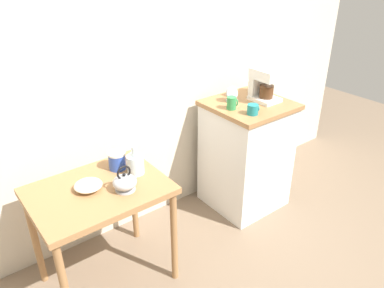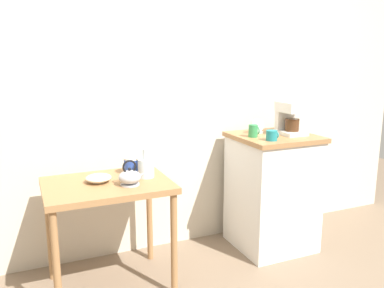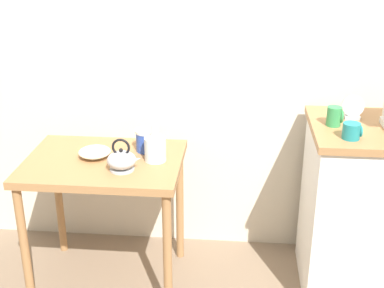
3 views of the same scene
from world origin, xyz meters
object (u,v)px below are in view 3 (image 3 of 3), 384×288
object	(u,v)px
mug_tall_green	(335,116)
mug_dark_teal	(352,131)
canister_enamel	(146,140)
bowl_stoneware	(95,152)
table_clock	(353,108)
teakettle	(122,160)
glass_carafe_vase	(155,148)

from	to	relation	value
mug_tall_green	mug_dark_teal	xyz separation A→B (m)	(0.05, -0.17, -0.01)
canister_enamel	bowl_stoneware	bearing A→B (deg)	-156.14
mug_tall_green	table_clock	xyz separation A→B (m)	(0.11, 0.11, 0.01)
table_clock	canister_enamel	bearing A→B (deg)	-176.36
mug_dark_teal	table_clock	bearing A→B (deg)	79.04
bowl_stoneware	teakettle	distance (m)	0.22
mug_tall_green	mug_dark_teal	bearing A→B (deg)	-72.35
teakettle	mug_dark_teal	xyz separation A→B (m)	(1.08, 0.03, 0.18)
table_clock	glass_carafe_vase	bearing A→B (deg)	-169.31
teakettle	canister_enamel	size ratio (longest dim) A/B	1.47
teakettle	table_clock	world-z (taller)	table_clock
mug_dark_teal	glass_carafe_vase	bearing A→B (deg)	174.17
bowl_stoneware	teakettle	size ratio (longest dim) A/B	0.95
glass_carafe_vase	mug_tall_green	bearing A→B (deg)	4.69
glass_carafe_vase	table_clock	distance (m)	1.02
teakettle	table_clock	bearing A→B (deg)	15.44
canister_enamel	mug_dark_teal	xyz separation A→B (m)	(1.00, -0.22, 0.17)
glass_carafe_vase	canister_enamel	bearing A→B (deg)	118.86
mug_dark_teal	bowl_stoneware	bearing A→B (deg)	175.25
bowl_stoneware	glass_carafe_vase	distance (m)	0.32
canister_enamel	mug_dark_teal	bearing A→B (deg)	-12.13
canister_enamel	table_clock	distance (m)	1.08
teakettle	mug_dark_teal	distance (m)	1.10
canister_enamel	mug_tall_green	world-z (taller)	mug_tall_green
teakettle	glass_carafe_vase	size ratio (longest dim) A/B	0.90
mug_tall_green	mug_dark_teal	distance (m)	0.18
bowl_stoneware	mug_dark_teal	distance (m)	1.27
mug_dark_teal	table_clock	xyz separation A→B (m)	(0.05, 0.28, 0.02)
glass_carafe_vase	teakettle	bearing A→B (deg)	-138.67
bowl_stoneware	table_clock	size ratio (longest dim) A/B	1.35
glass_carafe_vase	table_clock	world-z (taller)	table_clock
bowl_stoneware	canister_enamel	size ratio (longest dim) A/B	1.40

